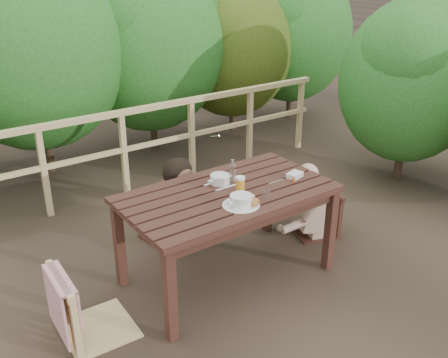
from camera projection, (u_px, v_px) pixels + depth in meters
ground at (227, 275)px, 4.40m from camera, size 60.00×60.00×0.00m
table at (227, 235)px, 4.24m from camera, size 1.72×0.97×0.79m
chair_left at (91, 271)px, 3.55m from camera, size 0.54×0.54×1.04m
chair_far at (168, 193)px, 4.81m from camera, size 0.56×0.56×0.95m
chair_right at (317, 195)px, 4.91m from camera, size 0.52×0.52×0.84m
woman at (166, 175)px, 4.75m from camera, size 0.65×0.75×1.33m
diner_right at (321, 175)px, 4.85m from camera, size 0.73×0.66×1.23m
railing at (124, 154)px, 5.69m from camera, size 5.60×0.10×1.01m
hedge_row at (103, 13)px, 6.22m from camera, size 6.60×1.60×3.80m
soup_near at (241, 201)px, 3.84m from camera, size 0.29×0.29×0.10m
soup_far at (220, 180)px, 4.21m from camera, size 0.28×0.28×0.09m
bread_roll at (252, 202)px, 3.85m from camera, size 0.12×0.09×0.07m
beer_glass at (240, 185)px, 4.04m from camera, size 0.08×0.08×0.15m
bottle at (232, 173)px, 4.17m from camera, size 0.06×0.06×0.23m
tumbler at (266, 195)px, 3.96m from camera, size 0.06×0.06×0.08m
butter_tub at (295, 176)px, 4.32m from camera, size 0.16×0.13×0.06m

